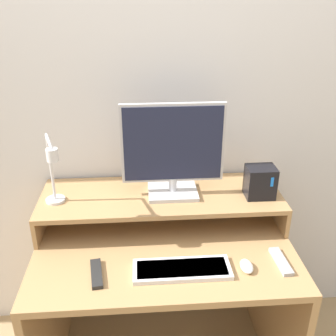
# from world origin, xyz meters

# --- Properties ---
(wall_back) EXTENTS (6.00, 0.05, 2.50)m
(wall_back) POSITION_xyz_m (0.00, 0.78, 1.25)
(wall_back) COLOR silver
(wall_back) RESTS_ON ground_plane
(desk) EXTENTS (1.11, 0.74, 0.76)m
(desk) POSITION_xyz_m (0.00, 0.37, 0.53)
(desk) COLOR #A87F51
(desk) RESTS_ON ground_plane
(monitor_shelf) EXTENTS (1.11, 0.38, 0.14)m
(monitor_shelf) POSITION_xyz_m (0.00, 0.55, 0.88)
(monitor_shelf) COLOR #A87F51
(monitor_shelf) RESTS_ON desk
(monitor) EXTENTS (0.46, 0.18, 0.43)m
(monitor) POSITION_xyz_m (0.05, 0.55, 1.12)
(monitor) COLOR #BCBCC1
(monitor) RESTS_ON monitor_shelf
(desk_lamp) EXTENTS (0.12, 0.23, 0.32)m
(desk_lamp) POSITION_xyz_m (-0.45, 0.45, 1.08)
(desk_lamp) COLOR silver
(desk_lamp) RESTS_ON monitor_shelf
(router_dock) EXTENTS (0.13, 0.11, 0.15)m
(router_dock) POSITION_xyz_m (0.45, 0.50, 0.97)
(router_dock) COLOR black
(router_dock) RESTS_ON monitor_shelf
(keyboard) EXTENTS (0.39, 0.14, 0.02)m
(keyboard) POSITION_xyz_m (0.06, 0.18, 0.77)
(keyboard) COLOR silver
(keyboard) RESTS_ON desk
(mouse) EXTENTS (0.05, 0.09, 0.03)m
(mouse) POSITION_xyz_m (0.32, 0.17, 0.77)
(mouse) COLOR white
(mouse) RESTS_ON desk
(remote_control) EXTENTS (0.06, 0.17, 0.02)m
(remote_control) POSITION_xyz_m (-0.28, 0.18, 0.76)
(remote_control) COLOR black
(remote_control) RESTS_ON desk
(remote_secondary) EXTENTS (0.05, 0.17, 0.02)m
(remote_secondary) POSITION_xyz_m (0.47, 0.20, 0.76)
(remote_secondary) COLOR #99999E
(remote_secondary) RESTS_ON desk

